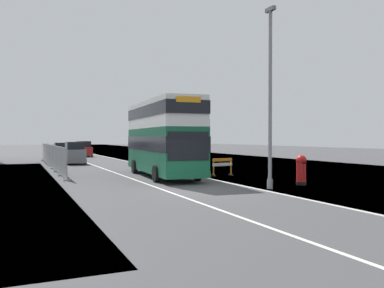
{
  "coord_description": "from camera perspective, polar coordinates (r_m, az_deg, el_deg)",
  "views": [
    {
      "loc": [
        -8.12,
        -18.08,
        2.59
      ],
      "look_at": [
        1.94,
        5.18,
        2.2
      ],
      "focal_mm": 38.03,
      "sensor_mm": 36.0,
      "label": 1
    }
  ],
  "objects": [
    {
      "name": "ground",
      "position": [
        20.34,
        2.31,
        -6.57
      ],
      "size": [
        140.0,
        280.0,
        0.1
      ],
      "color": "#424244"
    },
    {
      "name": "double_decker_bus",
      "position": [
        27.19,
        -4.18,
        1.01
      ],
      "size": [
        3.34,
        10.96,
        4.98
      ],
      "color": "#145638",
      "rests_on": "ground"
    },
    {
      "name": "lamppost_foreground",
      "position": [
        20.98,
        10.91,
        5.64
      ],
      "size": [
        0.29,
        0.7,
        9.16
      ],
      "color": "gray",
      "rests_on": "ground"
    },
    {
      "name": "red_pillar_postbox",
      "position": [
        23.08,
        15.07,
        -3.34
      ],
      "size": [
        0.58,
        0.58,
        1.65
      ],
      "color": "black",
      "rests_on": "ground"
    },
    {
      "name": "roadworks_barrier",
      "position": [
        27.67,
        4.27,
        -2.92
      ],
      "size": [
        1.62,
        0.65,
        1.2
      ],
      "color": "orange",
      "rests_on": "ground"
    },
    {
      "name": "construction_site_fence",
      "position": [
        37.31,
        -19.13,
        -1.66
      ],
      "size": [
        0.44,
        24.0,
        2.02
      ],
      "color": "#A8AAAD",
      "rests_on": "ground"
    },
    {
      "name": "car_oncoming_near",
      "position": [
        41.63,
        -16.16,
        -1.31
      ],
      "size": [
        1.91,
        4.08,
        2.19
      ],
      "color": "slate",
      "rests_on": "ground"
    },
    {
      "name": "car_receding_mid",
      "position": [
        51.15,
        -17.75,
        -1.0
      ],
      "size": [
        2.05,
        3.8,
        2.0
      ],
      "color": "silver",
      "rests_on": "ground"
    },
    {
      "name": "car_receding_far",
      "position": [
        57.79,
        -14.99,
        -0.73
      ],
      "size": [
        2.05,
        4.36,
        2.12
      ],
      "color": "maroon",
      "rests_on": "ground"
    }
  ]
}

